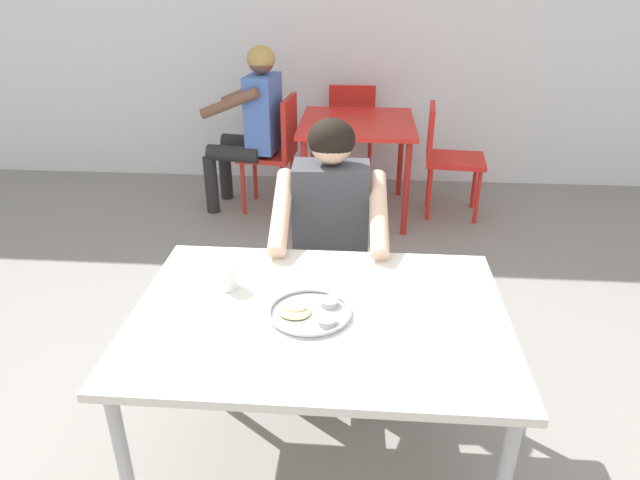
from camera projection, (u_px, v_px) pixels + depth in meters
name	position (u px, v px, depth m)	size (l,w,h in m)	color
ground_plane	(310.00, 479.00, 2.21)	(12.00, 12.00, 0.05)	gray
table_foreground	(319.00, 328.00, 1.95)	(1.27, 0.91, 0.72)	silver
thali_tray	(310.00, 312.00, 1.90)	(0.28, 0.28, 0.03)	#B7BABF
drinking_cup	(228.00, 276.00, 2.04)	(0.08, 0.08, 0.09)	white
chair_foreground	(331.00, 253.00, 2.81)	(0.41, 0.43, 0.83)	silver
diner_foreground	(330.00, 230.00, 2.51)	(0.50, 0.56, 1.20)	#2D2D2D
table_background_red	(357.00, 132.00, 4.21)	(0.84, 0.90, 0.72)	red
chair_red_left	(277.00, 146.00, 4.33)	(0.43, 0.44, 0.89)	red
chair_red_right	(445.00, 153.00, 4.26)	(0.47, 0.43, 0.84)	red
chair_red_far	(352.00, 127.00, 4.86)	(0.40, 0.43, 0.88)	red
patron_background	(252.00, 116.00, 4.23)	(0.59, 0.55, 1.25)	#262626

